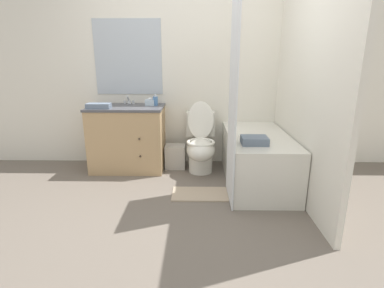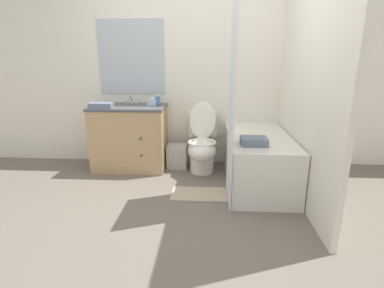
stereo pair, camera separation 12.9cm
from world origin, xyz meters
The scene contains 14 objects.
ground_plane centered at (0.00, 0.00, 0.00)m, with size 14.00×14.00×0.00m, color #6B6056.
wall_back centered at (-0.01, 1.53, 1.25)m, with size 8.00×0.06×2.50m.
wall_right centered at (1.22, 0.75, 1.25)m, with size 0.05×2.50×2.50m.
vanity_cabinet centered at (-0.73, 1.22, 0.42)m, with size 0.93×0.60×0.82m.
sink_faucet centered at (-0.73, 1.40, 0.86)m, with size 0.14×0.12×0.12m.
toilet centered at (0.20, 1.15, 0.34)m, with size 0.37×0.68×0.87m.
bathtub centered at (0.85, 0.81, 0.29)m, with size 0.68×1.40×0.57m.
shower_curtain centered at (0.49, 0.37, 1.00)m, with size 0.02×0.58×1.98m.
wastebasket centered at (-0.13, 1.26, 0.15)m, with size 0.26×0.22×0.30m.
tissue_box centered at (-0.44, 1.30, 0.86)m, with size 0.11×0.12×0.10m.
soap_dispenser centered at (-0.37, 1.29, 0.88)m, with size 0.06×0.06×0.14m.
hand_towel_folded centered at (-1.02, 1.05, 0.85)m, with size 0.28×0.14×0.06m.
bath_towel_folded centered at (0.73, 0.43, 0.61)m, with size 0.26×0.20×0.08m.
bath_mat centered at (0.19, 0.44, 0.01)m, with size 0.59×0.34×0.02m.
Camera 2 is at (0.28, -2.47, 1.41)m, focal length 28.00 mm.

